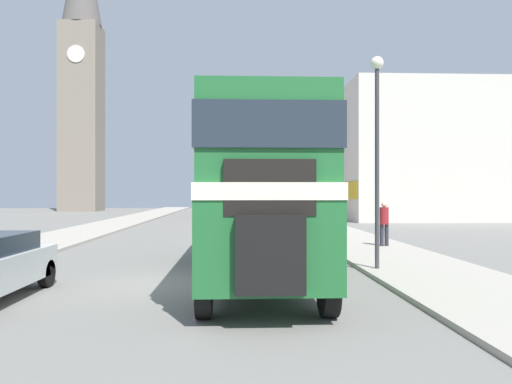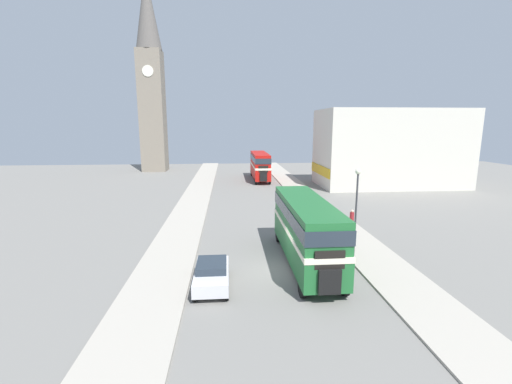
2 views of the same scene
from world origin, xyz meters
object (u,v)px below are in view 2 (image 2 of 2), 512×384
Objects in this scene: car_parked_near at (212,274)px; pedestrian_walking at (352,219)px; bus_distant at (260,164)px; street_lamp at (357,200)px; church_tower at (150,72)px; double_decker_bus at (306,226)px.

car_parked_near is 14.26m from pedestrian_walking.
pedestrian_walking is at bearing 38.94° from car_parked_near.
street_lamp is at bearing -84.85° from bus_distant.
street_lamp is 0.16× the size of church_tower.
double_decker_bus is 0.30× the size of church_tower.
street_lamp reaches higher than pedestrian_walking.
bus_distant is 6.39× the size of pedestrian_walking.
double_decker_bus is at bearing -130.52° from pedestrian_walking.
pedestrian_walking is (5.31, 6.21, -1.35)m from double_decker_bus.
bus_distant reaches higher than car_parked_near.
double_decker_bus is 3.72m from street_lamp.
car_parked_near is 0.11× the size of church_tower.
pedestrian_walking is (11.09, 8.96, 0.39)m from car_parked_near.
church_tower is at bearing 120.38° from pedestrian_walking.
church_tower is at bearing 115.33° from street_lamp.
car_parked_near is (-6.09, -37.13, -1.86)m from bus_distant.
church_tower is (-22.26, 47.02, 14.39)m from street_lamp.
pedestrian_walking is at bearing -79.95° from bus_distant.
double_decker_bus is at bearing 25.44° from car_parked_near.
double_decker_bus reaches higher than pedestrian_walking.
bus_distant is at bearing 89.48° from double_decker_bus.
street_lamp is at bearing -108.68° from pedestrian_walking.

